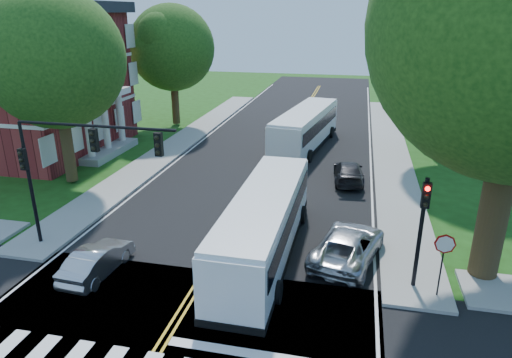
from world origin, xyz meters
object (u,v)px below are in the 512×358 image
(suv, at_px, (348,245))
(dark_sedan, at_px, (348,172))
(signal_nw, at_px, (73,157))
(bus_lead, at_px, (264,223))
(hatchback, at_px, (97,260))
(bus_follow, at_px, (306,128))
(signal_ne, at_px, (422,219))

(suv, relative_size, dark_sedan, 1.16)
(signal_nw, xyz_separation_m, bus_lead, (7.90, 1.36, -2.85))
(dark_sedan, bearing_deg, hatchback, 49.24)
(dark_sedan, bearing_deg, suv, 86.92)
(bus_lead, xyz_separation_m, bus_follow, (-0.27, 17.14, 0.07))
(signal_nw, height_order, hatchback, signal_nw)
(signal_nw, height_order, suv, signal_nw)
(bus_follow, bearing_deg, signal_nw, 76.09)
(signal_ne, bearing_deg, hatchback, -172.31)
(signal_ne, bearing_deg, bus_lead, 167.65)
(hatchback, relative_size, dark_sedan, 0.86)
(bus_follow, bearing_deg, suv, 111.46)
(signal_ne, height_order, suv, signal_ne)
(bus_lead, bearing_deg, dark_sedan, -107.65)
(signal_nw, height_order, bus_lead, signal_nw)
(signal_ne, height_order, bus_follow, signal_ne)
(signal_nw, distance_m, hatchback, 4.42)
(bus_lead, relative_size, bus_follow, 0.94)
(signal_nw, distance_m, bus_lead, 8.51)
(bus_lead, height_order, dark_sedan, bus_lead)
(bus_lead, relative_size, hatchback, 2.98)
(suv, bearing_deg, hatchback, 32.92)
(hatchback, bearing_deg, signal_nw, -42.63)
(hatchback, bearing_deg, suv, -158.15)
(signal_nw, relative_size, hatchback, 1.92)
(dark_sedan, bearing_deg, bus_follow, -67.76)
(signal_ne, relative_size, bus_lead, 0.40)
(bus_follow, bearing_deg, signal_ne, 117.66)
(hatchback, relative_size, suv, 0.74)
(signal_nw, bearing_deg, signal_ne, 0.05)
(suv, bearing_deg, bus_lead, 19.66)
(signal_ne, xyz_separation_m, bus_follow, (-6.42, 18.49, -1.37))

